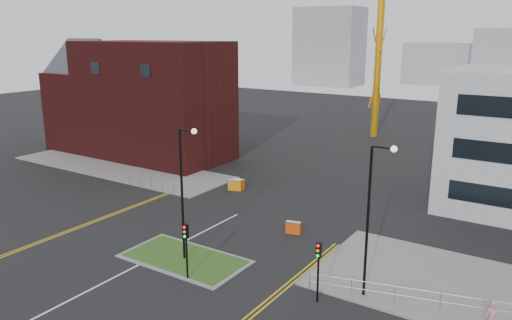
{
  "coord_description": "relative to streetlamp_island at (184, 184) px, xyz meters",
  "views": [
    {
      "loc": [
        23.11,
        -15.41,
        14.95
      ],
      "look_at": [
        1.84,
        17.14,
        5.0
      ],
      "focal_mm": 35.0,
      "sensor_mm": 36.0,
      "label": 1
    }
  ],
  "objects": [
    {
      "name": "centre_line",
      "position": [
        -2.22,
        -6.0,
        -5.41
      ],
      "size": [
        0.15,
        30.0,
        0.01
      ],
      "primitive_type": "cube",
      "color": "silver",
      "rests_on": "ground"
    },
    {
      "name": "barrier_mid",
      "position": [
        -6.22,
        14.95,
        -4.86
      ],
      "size": [
        1.23,
        0.44,
        1.03
      ],
      "color": "#E35B0C",
      "rests_on": "ground"
    },
    {
      "name": "yellow_left_a",
      "position": [
        -11.22,
        2.0,
        -5.41
      ],
      "size": [
        0.12,
        24.0,
        0.01
      ],
      "primitive_type": "cube",
      "color": "gold",
      "rests_on": "ground"
    },
    {
      "name": "pavement_left",
      "position": [
        -22.22,
        14.0,
        -5.35
      ],
      "size": [
        28.0,
        8.0,
        0.12
      ],
      "primitive_type": "cube",
      "color": "slate",
      "rests_on": "ground"
    },
    {
      "name": "traffic_light_island",
      "position": [
        1.78,
        -2.02,
        -2.85
      ],
      "size": [
        0.28,
        0.33,
        3.65
      ],
      "color": "black",
      "rests_on": "ground"
    },
    {
      "name": "skyline_d",
      "position": [
        -10.22,
        132.0,
        0.59
      ],
      "size": [
        30.0,
        12.0,
        12.0
      ],
      "primitive_type": "cube",
      "color": "gray",
      "rests_on": "ground"
    },
    {
      "name": "traffic_light_right",
      "position": [
        9.78,
        -0.02,
        -2.85
      ],
      "size": [
        0.28,
        0.33,
        3.65
      ],
      "color": "black",
      "rests_on": "ground"
    },
    {
      "name": "yellow_right_b",
      "position": [
        7.58,
        -2.0,
        -5.41
      ],
      "size": [
        0.12,
        20.0,
        0.01
      ],
      "primitive_type": "cube",
      "color": "gold",
      "rests_on": "ground"
    },
    {
      "name": "skyline_a",
      "position": [
        -42.22,
        112.0,
        5.59
      ],
      "size": [
        18.0,
        12.0,
        22.0
      ],
      "primitive_type": "cube",
      "color": "gray",
      "rests_on": "ground"
    },
    {
      "name": "grass_island",
      "position": [
        -0.22,
        0.0,
        -5.35
      ],
      "size": [
        8.0,
        4.0,
        0.12
      ],
      "primitive_type": "cube",
      "color": "#224717",
      "rests_on": "ground"
    },
    {
      "name": "island_kerb",
      "position": [
        -0.22,
        0.0,
        -5.37
      ],
      "size": [
        8.6,
        4.6,
        0.08
      ],
      "primitive_type": "cube",
      "color": "slate",
      "rests_on": "ground"
    },
    {
      "name": "brick_building",
      "position": [
        -25.19,
        20.0,
        1.44
      ],
      "size": [
        24.2,
        10.07,
        14.24
      ],
      "color": "#451111",
      "rests_on": "ground"
    },
    {
      "name": "yellow_left_b",
      "position": [
        -10.92,
        2.0,
        -5.41
      ],
      "size": [
        0.12,
        24.0,
        0.01
      ],
      "primitive_type": "cube",
      "color": "gold",
      "rests_on": "ground"
    },
    {
      "name": "railing_left",
      "position": [
        -13.22,
        10.0,
        -4.67
      ],
      "size": [
        6.05,
        0.05,
        1.1
      ],
      "color": "gray",
      "rests_on": "ground"
    },
    {
      "name": "pedestrian",
      "position": [
        18.62,
        2.0,
        -4.53
      ],
      "size": [
        0.68,
        0.47,
        1.77
      ],
      "primitive_type": "imported",
      "rotation": [
        0.0,
        0.0,
        -0.07
      ],
      "color": "#D18797",
      "rests_on": "ground"
    },
    {
      "name": "ground",
      "position": [
        -2.22,
        -8.0,
        -5.41
      ],
      "size": [
        200.0,
        200.0,
        0.0
      ],
      "primitive_type": "plane",
      "color": "black",
      "rests_on": "ground"
    },
    {
      "name": "streetlamp_island",
      "position": [
        0.0,
        0.0,
        0.0
      ],
      "size": [
        1.46,
        0.36,
        9.18
      ],
      "color": "black",
      "rests_on": "ground"
    },
    {
      "name": "barrier_left",
      "position": [
        -6.25,
        14.34,
        -4.82
      ],
      "size": [
        1.36,
        0.88,
        1.08
      ],
      "color": "orange",
      "rests_on": "ground"
    },
    {
      "name": "barrier_right",
      "position": [
        3.78,
        8.0,
        -4.89
      ],
      "size": [
        1.19,
        0.61,
        0.96
      ],
      "color": "#EF4A0D",
      "rests_on": "ground"
    },
    {
      "name": "railing_right",
      "position": [
        18.28,
        3.5,
        -4.63
      ],
      "size": [
        19.05,
        5.05,
        1.1
      ],
      "color": "gray",
      "rests_on": "ground"
    },
    {
      "name": "yellow_right_a",
      "position": [
        7.28,
        -2.0,
        -5.41
      ],
      "size": [
        0.12,
        20.0,
        0.01
      ],
      "primitive_type": "cube",
      "color": "gold",
      "rests_on": "ground"
    },
    {
      "name": "streetlamp_right_near",
      "position": [
        12.0,
        2.0,
        0.0
      ],
      "size": [
        1.46,
        0.36,
        9.18
      ],
      "color": "black",
      "rests_on": "ground"
    }
  ]
}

